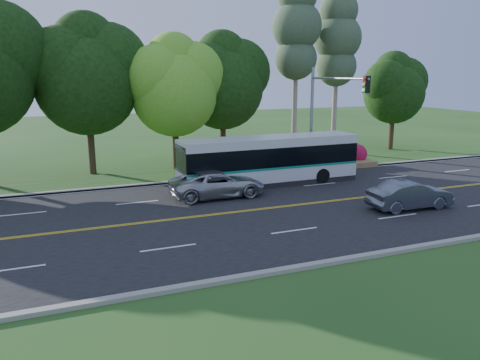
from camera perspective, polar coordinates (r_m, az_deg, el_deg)
name	(u,v)px	position (r m, az deg, el deg)	size (l,w,h in m)	color
ground	(270,208)	(23.49, 3.67, -3.47)	(120.00, 120.00, 0.00)	#204A18
road	(270,208)	(23.48, 3.67, -3.44)	(60.00, 14.00, 0.02)	black
curb_north	(222,178)	(29.87, -2.21, 0.25)	(60.00, 0.30, 0.15)	gray
curb_south	(355,258)	(17.64, 13.81, -9.22)	(60.00, 0.30, 0.15)	gray
grass_verge	(213,173)	(31.59, -3.34, 0.89)	(60.00, 4.00, 0.10)	#204A18
lane_markings	(268,208)	(23.44, 3.47, -3.44)	(57.60, 13.82, 0.00)	gold
tree_row	(123,71)	(32.78, -14.09, 12.73)	(44.70, 9.10, 13.84)	#322516
bougainvillea_hedge	(312,158)	(33.65, 8.81, 2.66)	(9.50, 2.25, 1.50)	maroon
traffic_signal	(327,104)	(30.49, 10.58, 9.04)	(0.42, 6.10, 7.00)	gray
transit_bus	(269,161)	(28.26, 3.56, 2.35)	(11.04, 2.56, 2.88)	silver
sedan	(410,195)	(24.65, 20.00, -1.70)	(1.49, 4.27, 1.41)	#565B68
suv	(217,184)	(25.42, -2.77, -0.46)	(2.39, 5.18, 1.44)	#ADB0B2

